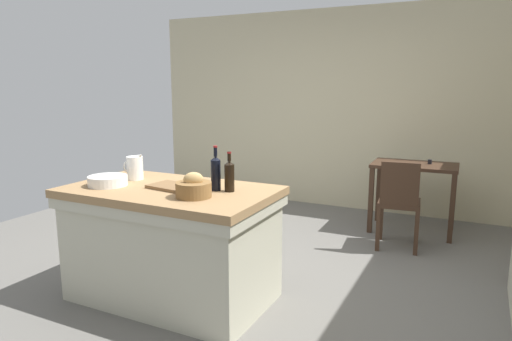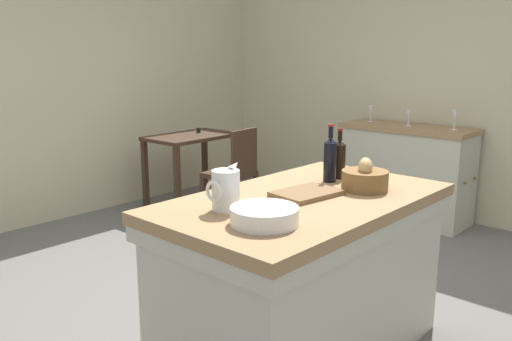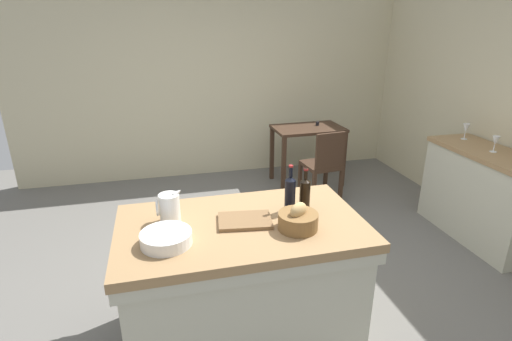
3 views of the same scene
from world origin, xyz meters
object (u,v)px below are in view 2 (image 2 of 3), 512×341
(pitcher, at_px, (225,190))
(bread_basket, at_px, (365,179))
(wine_glass_middle, at_px, (371,110))
(wine_bottle_dark, at_px, (339,158))
(wine_glass_far_left, at_px, (455,116))
(cutting_board, at_px, (307,193))
(wooden_chair, at_px, (234,172))
(wash_bowl, at_px, (265,216))
(writing_desk, at_px, (192,147))
(wine_glass_left, at_px, (409,115))
(island_table, at_px, (303,271))
(side_cabinet, at_px, (405,172))
(wine_bottle_amber, at_px, (330,159))

(pitcher, bearing_deg, bread_basket, -20.37)
(wine_glass_middle, bearing_deg, wine_bottle_dark, -153.79)
(wine_bottle_dark, xyz_separation_m, wine_glass_far_left, (2.16, 0.21, 0.04))
(cutting_board, bearing_deg, wooden_chair, 53.97)
(wine_bottle_dark, height_order, wine_glass_far_left, wine_bottle_dark)
(pitcher, relative_size, wash_bowl, 0.78)
(wine_glass_far_left, height_order, wine_glass_middle, wine_glass_far_left)
(writing_desk, relative_size, cutting_board, 2.73)
(wine_bottle_dark, bearing_deg, pitcher, 178.28)
(wine_glass_left, bearing_deg, wooden_chair, 136.99)
(island_table, distance_m, pitcher, 0.68)
(side_cabinet, height_order, wine_bottle_amber, wine_bottle_amber)
(wine_bottle_dark, bearing_deg, bread_basket, -118.39)
(wash_bowl, relative_size, bread_basket, 1.20)
(wash_bowl, bearing_deg, side_cabinet, 16.02)
(cutting_board, bearing_deg, island_table, -174.10)
(cutting_board, height_order, wine_glass_left, wine_glass_left)
(bread_basket, bearing_deg, wine_bottle_dark, 61.61)
(pitcher, relative_size, wine_glass_middle, 1.40)
(writing_desk, bearing_deg, bread_basket, -112.41)
(wine_bottle_dark, bearing_deg, wine_bottle_amber, -175.16)
(bread_basket, distance_m, wine_bottle_dark, 0.29)
(wash_bowl, height_order, wine_bottle_amber, wine_bottle_amber)
(pitcher, xyz_separation_m, cutting_board, (0.46, -0.12, -0.09))
(wash_bowl, height_order, bread_basket, bread_basket)
(writing_desk, bearing_deg, pitcher, -127.79)
(wash_bowl, bearing_deg, bread_basket, -0.86)
(side_cabinet, bearing_deg, wooden_chair, 136.88)
(wooden_chair, xyz_separation_m, wine_bottle_amber, (-1.03, -1.78, 0.52))
(cutting_board, bearing_deg, wine_bottle_dark, 12.42)
(pitcher, bearing_deg, wooden_chair, 43.84)
(writing_desk, distance_m, cutting_board, 2.90)
(pitcher, bearing_deg, wine_glass_far_left, 3.36)
(bread_basket, distance_m, wine_bottle_amber, 0.26)
(wooden_chair, bearing_deg, wine_glass_middle, -29.05)
(wooden_chair, height_order, wine_glass_middle, wine_glass_middle)
(side_cabinet, height_order, wine_glass_middle, wine_glass_middle)
(pitcher, xyz_separation_m, wine_bottle_amber, (0.79, -0.04, 0.03))
(pitcher, xyz_separation_m, wine_bottle_dark, (0.89, -0.03, 0.02))
(writing_desk, relative_size, wine_bottle_amber, 2.80)
(pitcher, xyz_separation_m, wine_glass_middle, (3.08, 1.05, 0.05))
(bread_basket, bearing_deg, wash_bowl, 179.14)
(island_table, height_order, writing_desk, island_table)
(cutting_board, xyz_separation_m, wine_bottle_amber, (0.33, 0.09, 0.12))
(wine_glass_middle, bearing_deg, wash_bowl, -157.06)
(pitcher, height_order, wine_glass_far_left, pitcher)
(wash_bowl, xyz_separation_m, bread_basket, (0.79, -0.01, 0.02))
(island_table, distance_m, bread_basket, 0.59)
(wine_bottle_amber, bearing_deg, side_cabinet, 16.07)
(writing_desk, bearing_deg, wooden_chair, -94.06)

